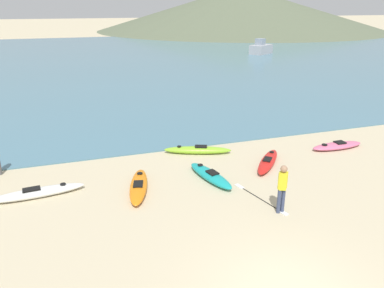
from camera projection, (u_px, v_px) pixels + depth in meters
bay_water at (101, 58)px, 49.53m from camera, size 160.00×70.00×0.06m
far_hill_midleft at (240, 8)px, 102.88m from camera, size 78.09×78.09×11.25m
kayak_on_sand_0 at (337, 146)px, 18.64m from camera, size 2.80×0.80×0.34m
kayak_on_sand_1 at (37, 193)px, 13.95m from camera, size 3.47×0.92×0.38m
kayak_on_sand_2 at (268, 161)px, 16.76m from camera, size 2.41×2.64×0.35m
kayak_on_sand_3 at (210, 175)px, 15.33m from camera, size 1.26×2.90×0.40m
kayak_on_sand_4 at (139, 186)px, 14.49m from camera, size 1.40×3.10×0.35m
kayak_on_sand_5 at (198, 150)px, 18.01m from camera, size 3.23×1.66×0.39m
person_near_foreground at (282, 186)px, 12.61m from camera, size 0.36×0.28×1.77m
moored_boat_0 at (261, 48)px, 53.49m from camera, size 4.01×3.50×2.14m
loose_paddle at (260, 198)px, 13.85m from camera, size 0.85×2.74×0.03m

